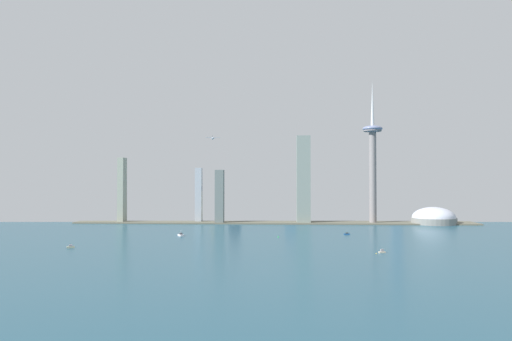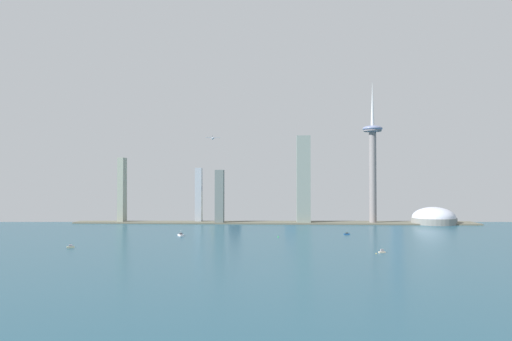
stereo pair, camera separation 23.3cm
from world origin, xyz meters
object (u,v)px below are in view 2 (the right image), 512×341
object	(u,v)px
skyscraper_1	(215,204)
boat_1	(382,251)
stadium_dome	(434,219)
skyscraper_6	(396,179)
skyscraper_3	(235,208)
skyscraper_7	(220,197)
airplane	(213,138)
skyscraper_2	(122,190)
boat_2	(71,247)
channel_buoy_1	(278,237)
boat_0	(347,234)
skyscraper_4	(199,195)
skyscraper_0	(303,180)
observation_tower	(373,154)
boat_3	(181,235)
skyscraper_5	(291,207)
channel_buoy_0	(376,253)

from	to	relation	value
skyscraper_1	boat_1	xyz separation A→B (m)	(262.49, -491.86, -31.37)
stadium_dome	skyscraper_6	distance (m)	113.16
skyscraper_3	skyscraper_6	size ratio (longest dim) A/B	0.31
skyscraper_7	airplane	world-z (taller)	airplane
skyscraper_2	skyscraper_6	bearing A→B (deg)	5.56
boat_2	skyscraper_7	bearing A→B (deg)	-137.51
channel_buoy_1	boat_2	bearing A→B (deg)	-153.19
skyscraper_7	boat_2	distance (m)	390.98
boat_0	channel_buoy_1	distance (m)	115.35
skyscraper_4	boat_0	xyz separation A→B (m)	(269.44, -219.37, -53.90)
skyscraper_6	boat_1	xyz separation A→B (m)	(-120.97, -451.65, -87.10)
skyscraper_0	boat_2	distance (m)	490.04
stadium_dome	skyscraper_6	size ratio (longest dim) A/B	0.47
skyscraper_3	boat_0	size ratio (longest dim) A/B	5.89
skyscraper_2	boat_1	distance (m)	594.74
skyscraper_0	channel_buoy_1	xyz separation A→B (m)	(-47.86, -244.43, -85.17)
skyscraper_0	skyscraper_6	xyz separation A→B (m)	(194.36, 56.78, 2.36)
observation_tower	channel_buoy_1	distance (m)	334.44
skyscraper_0	boat_3	xyz separation A→B (m)	(-196.46, -230.86, -84.73)
skyscraper_7	boat_3	size ratio (longest dim) A/B	6.48
skyscraper_5	skyscraper_2	bearing A→B (deg)	-165.99
skyscraper_2	boat_3	distance (m)	294.49
skyscraper_3	skyscraper_7	xyz separation A→B (m)	(-21.78, -91.17, 27.85)
channel_buoy_1	skyscraper_1	bearing A→B (deg)	112.48
skyscraper_6	boat_0	size ratio (longest dim) A/B	19.19
observation_tower	skyscraper_7	bearing A→B (deg)	-177.47
skyscraper_5	channel_buoy_0	bearing A→B (deg)	-79.90
stadium_dome	boat_0	size ratio (longest dim) A/B	8.94
skyscraper_7	channel_buoy_0	world-z (taller)	skyscraper_7
boat_1	skyscraper_0	bearing A→B (deg)	83.01
boat_1	airplane	bearing A→B (deg)	106.15
skyscraper_0	boat_2	size ratio (longest dim) A/B	18.63
skyscraper_7	channel_buoy_1	world-z (taller)	skyscraper_7
skyscraper_3	skyscraper_7	world-z (taller)	skyscraper_7
skyscraper_5	channel_buoy_0	size ratio (longest dim) A/B	47.37
skyscraper_3	boat_1	xyz separation A→B (m)	(216.56, -473.32, -23.22)
stadium_dome	boat_3	xyz separation A→B (m)	(-448.53, -229.47, -9.05)
observation_tower	boat_3	xyz separation A→B (m)	(-332.22, -231.42, -134.14)
stadium_dome	skyscraper_4	size ratio (longest dim) A/B	0.78
boat_1	skyscraper_6	bearing A→B (deg)	57.49
observation_tower	skyscraper_1	distance (m)	354.13
skyscraper_2	channel_buoy_0	xyz separation A→B (m)	(429.86, -405.25, -64.49)
skyscraper_0	skyscraper_1	bearing A→B (deg)	152.85
observation_tower	boat_2	xyz separation A→B (m)	(-440.53, -374.82, -134.14)
boat_1	channel_buoy_0	size ratio (longest dim) A/B	5.42
skyscraper_2	skyscraper_6	distance (m)	562.17
observation_tower	channel_buoy_0	xyz separation A→B (m)	(-70.58, -403.48, -135.02)
skyscraper_5	stadium_dome	bearing A→B (deg)	-18.01
skyscraper_2	boat_3	bearing A→B (deg)	-54.19
skyscraper_0	boat_2	xyz separation A→B (m)	(-304.77, -374.27, -84.73)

